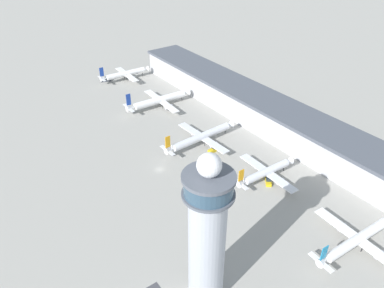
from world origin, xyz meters
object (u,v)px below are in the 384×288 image
object	(u,v)px
airplane_gate_delta	(266,172)
airplane_gate_echo	(357,240)
airplane_gate_bravo	(160,100)
airplane_gate_charlie	(201,137)
service_truck_baggage	(213,150)
control_tower	(207,233)
service_truck_fuel	(268,180)
service_truck_catering	(106,80)
airplane_gate_alpha	(125,74)

from	to	relation	value
airplane_gate_delta	airplane_gate_echo	world-z (taller)	airplane_gate_echo
airplane_gate_bravo	airplane_gate_echo	xyz separation A→B (m)	(138.91, -1.62, -0.25)
airplane_gate_bravo	airplane_gate_charlie	xyz separation A→B (m)	(49.45, -5.03, -0.20)
airplane_gate_delta	service_truck_baggage	bearing A→B (deg)	-170.78
airplane_gate_charlie	airplane_gate_echo	xyz separation A→B (m)	(89.46, 3.41, -0.05)
control_tower	service_truck_baggage	size ratio (longest dim) A/B	8.95
airplane_gate_delta	airplane_gate_echo	xyz separation A→B (m)	(48.09, -2.40, 0.03)
airplane_gate_delta	airplane_gate_charlie	bearing A→B (deg)	-172.02
airplane_gate_charlie	service_truck_fuel	distance (m)	43.95
service_truck_catering	service_truck_fuel	xyz separation A→B (m)	(149.22, 10.79, -0.22)
airplane_gate_alpha	service_truck_baggage	distance (m)	109.50
airplane_gate_echo	service_truck_catering	distance (m)	195.39
control_tower	service_truck_baggage	world-z (taller)	control_tower
airplane_gate_bravo	airplane_gate_charlie	size ratio (longest dim) A/B	0.98
airplane_gate_alpha	service_truck_fuel	distance (m)	143.22
control_tower	service_truck_fuel	bearing A→B (deg)	116.48
airplane_gate_charlie	airplane_gate_bravo	bearing A→B (deg)	174.19
control_tower	service_truck_fuel	size ratio (longest dim) A/B	7.10
control_tower	airplane_gate_bravo	bearing A→B (deg)	154.82
control_tower	service_truck_baggage	xyz separation A→B (m)	(-62.56, 52.79, -24.98)
airplane_gate_bravo	service_truck_baggage	xyz separation A→B (m)	(59.04, -4.39, -3.22)
airplane_gate_charlie	airplane_gate_echo	bearing A→B (deg)	2.18
airplane_gate_echo	service_truck_baggage	bearing A→B (deg)	-178.02
airplane_gate_alpha	service_truck_fuel	xyz separation A→B (m)	(143.16, -1.95, -3.70)
airplane_gate_alpha	service_truck_baggage	bearing A→B (deg)	-3.49
airplane_gate_alpha	airplane_gate_echo	distance (m)	189.15
service_truck_fuel	service_truck_catering	bearing A→B (deg)	-175.86
airplane_gate_bravo	service_truck_catering	distance (m)	57.31
airplane_gate_bravo	service_truck_fuel	distance (m)	93.02
airplane_gate_bravo	service_truck_baggage	distance (m)	59.29
airplane_gate_charlie	airplane_gate_alpha	bearing A→B (deg)	175.81
service_truck_baggage	airplane_gate_charlie	bearing A→B (deg)	-176.17
airplane_gate_delta	service_truck_baggage	size ratio (longest dim) A/B	5.60
control_tower	airplane_gate_charlie	bearing A→B (deg)	144.14
airplane_gate_alpha	airplane_gate_delta	xyz separation A→B (m)	(141.02, -1.50, -0.60)
airplane_gate_echo	service_truck_baggage	xyz separation A→B (m)	(-79.87, -2.77, -2.96)
service_truck_catering	service_truck_baggage	size ratio (longest dim) A/B	1.25
airplane_gate_bravo	airplane_gate_echo	bearing A→B (deg)	-0.67
service_truck_catering	service_truck_fuel	size ratio (longest dim) A/B	0.99
service_truck_fuel	service_truck_baggage	xyz separation A→B (m)	(-33.91, -4.71, 0.17)
airplane_gate_echo	service_truck_catering	size ratio (longest dim) A/B	5.40
service_truck_baggage	airplane_gate_delta	bearing A→B (deg)	9.22
airplane_gate_delta	service_truck_catering	distance (m)	147.53
airplane_gate_alpha	airplane_gate_echo	xyz separation A→B (m)	(189.11, -3.90, -0.56)
airplane_gate_alpha	airplane_gate_charlie	xyz separation A→B (m)	(99.65, -7.31, -0.51)
airplane_gate_bravo	service_truck_fuel	bearing A→B (deg)	0.20
airplane_gate_alpha	airplane_gate_charlie	bearing A→B (deg)	-4.19
airplane_gate_alpha	service_truck_fuel	bearing A→B (deg)	-0.78
airplane_gate_charlie	service_truck_fuel	bearing A→B (deg)	7.02
control_tower	airplane_gate_bravo	distance (m)	136.13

